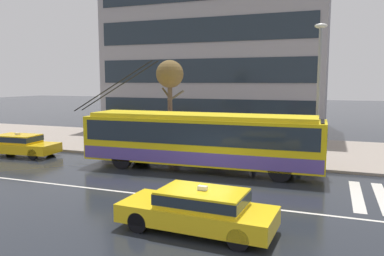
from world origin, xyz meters
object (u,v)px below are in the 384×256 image
(pedestrian_approaching_curb, at_px, (301,135))
(pedestrian_walking_past, at_px, (219,128))
(taxi_oncoming_near, at_px, (199,208))
(pedestrian_at_shelter, at_px, (174,126))
(street_lamp, at_px, (319,84))
(bus_shelter, at_px, (215,125))
(street_tree_bare, at_px, (170,77))
(pedestrian_waiting_by_pole, at_px, (254,133))
(trolleybus, at_px, (200,139))
(taxi_queued_behind_bus, at_px, (20,144))

(pedestrian_approaching_curb, bearing_deg, pedestrian_walking_past, 170.64)
(taxi_oncoming_near, relative_size, pedestrian_at_shelter, 2.37)
(taxi_oncoming_near, distance_m, street_lamp, 10.86)
(bus_shelter, height_order, pedestrian_approaching_curb, bus_shelter)
(taxi_oncoming_near, relative_size, street_lamp, 0.67)
(street_tree_bare, bearing_deg, taxi_oncoming_near, -62.58)
(pedestrian_at_shelter, distance_m, pedestrian_approaching_curb, 7.32)
(taxi_oncoming_near, distance_m, pedestrian_at_shelter, 11.61)
(pedestrian_approaching_curb, bearing_deg, pedestrian_waiting_by_pole, -165.83)
(pedestrian_approaching_curb, height_order, street_lamp, street_lamp)
(pedestrian_walking_past, bearing_deg, bus_shelter, -114.66)
(trolleybus, relative_size, taxi_queued_behind_bus, 2.82)
(bus_shelter, height_order, pedestrian_at_shelter, bus_shelter)
(trolleybus, distance_m, bus_shelter, 3.08)
(taxi_queued_behind_bus, height_order, street_lamp, street_lamp)
(taxi_queued_behind_bus, height_order, pedestrian_at_shelter, pedestrian_at_shelter)
(pedestrian_approaching_curb, height_order, pedestrian_waiting_by_pole, pedestrian_waiting_by_pole)
(taxi_queued_behind_bus, height_order, pedestrian_waiting_by_pole, pedestrian_waiting_by_pole)
(taxi_queued_behind_bus, xyz_separation_m, pedestrian_waiting_by_pole, (13.67, 2.27, 1.03))
(taxi_oncoming_near, xyz_separation_m, taxi_queued_behind_bus, (-13.90, 7.16, -0.00))
(pedestrian_walking_past, distance_m, street_lamp, 6.11)
(pedestrian_at_shelter, relative_size, street_tree_bare, 0.36)
(street_lamp, bearing_deg, pedestrian_waiting_by_pole, -173.00)
(trolleybus, height_order, pedestrian_waiting_by_pole, trolleybus)
(bus_shelter, relative_size, pedestrian_walking_past, 2.08)
(pedestrian_approaching_curb, distance_m, street_lamp, 2.80)
(trolleybus, height_order, pedestrian_at_shelter, trolleybus)
(street_lamp, bearing_deg, pedestrian_at_shelter, 176.31)
(taxi_oncoming_near, height_order, pedestrian_at_shelter, pedestrian_at_shelter)
(trolleybus, xyz_separation_m, taxi_queued_behind_bus, (-11.37, -0.30, -0.86))
(bus_shelter, distance_m, pedestrian_walking_past, 0.38)
(pedestrian_at_shelter, height_order, pedestrian_waiting_by_pole, pedestrian_waiting_by_pole)
(taxi_queued_behind_bus, bearing_deg, street_lamp, 8.97)
(taxi_oncoming_near, bearing_deg, street_tree_bare, 117.42)
(taxi_oncoming_near, relative_size, pedestrian_approaching_curb, 2.45)
(taxi_queued_behind_bus, xyz_separation_m, street_tree_bare, (8.11, 3.99, 3.99))
(taxi_oncoming_near, xyz_separation_m, pedestrian_walking_past, (-2.53, 10.79, 1.04))
(pedestrian_waiting_by_pole, bearing_deg, taxi_queued_behind_bus, -170.58)
(trolleybus, bearing_deg, taxi_queued_behind_bus, -178.50)
(pedestrian_approaching_curb, bearing_deg, bus_shelter, 174.24)
(pedestrian_walking_past, relative_size, street_lamp, 0.27)
(street_lamp, distance_m, street_tree_bare, 8.81)
(taxi_oncoming_near, distance_m, pedestrian_waiting_by_pole, 9.49)
(pedestrian_approaching_curb, xyz_separation_m, street_lamp, (0.78, -0.21, 2.69))
(taxi_oncoming_near, relative_size, taxi_queued_behind_bus, 1.02)
(pedestrian_at_shelter, bearing_deg, bus_shelter, 3.97)
(trolleybus, relative_size, pedestrian_at_shelter, 6.57)
(pedestrian_approaching_curb, relative_size, pedestrian_walking_past, 0.99)
(pedestrian_approaching_curb, bearing_deg, taxi_oncoming_near, -102.04)
(bus_shelter, distance_m, pedestrian_waiting_by_pole, 2.67)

